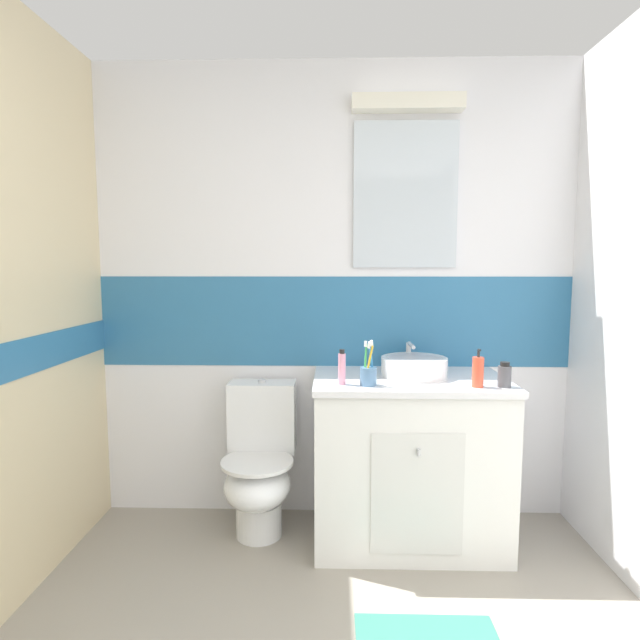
{
  "coord_description": "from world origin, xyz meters",
  "views": [
    {
      "loc": [
        -0.0,
        -0.4,
        1.4
      ],
      "look_at": [
        -0.06,
        1.79,
        1.17
      ],
      "focal_mm": 28.43,
      "sensor_mm": 36.0,
      "label": 1
    }
  ],
  "objects_px": {
    "toothbrush_cup": "(369,374)",
    "soap_dispenser": "(479,372)",
    "toilet": "(260,465)",
    "sink_basin": "(415,366)",
    "toothpaste_tube_upright": "(343,368)",
    "lotion_bottle_short": "(505,375)"
  },
  "relations": [
    {
      "from": "toothbrush_cup",
      "to": "soap_dispenser",
      "type": "height_order",
      "value": "toothbrush_cup"
    },
    {
      "from": "toilet",
      "to": "toothbrush_cup",
      "type": "xyz_separation_m",
      "value": [
        0.55,
        -0.23,
        0.54
      ]
    },
    {
      "from": "sink_basin",
      "to": "toilet",
      "type": "distance_m",
      "value": 0.96
    },
    {
      "from": "toilet",
      "to": "toothbrush_cup",
      "type": "relative_size",
      "value": 3.73
    },
    {
      "from": "toilet",
      "to": "toothpaste_tube_upright",
      "type": "relative_size",
      "value": 4.74
    },
    {
      "from": "sink_basin",
      "to": "toothpaste_tube_upright",
      "type": "height_order",
      "value": "toothpaste_tube_upright"
    },
    {
      "from": "soap_dispenser",
      "to": "lotion_bottle_short",
      "type": "xyz_separation_m",
      "value": [
        0.12,
        0.0,
        -0.02
      ]
    },
    {
      "from": "lotion_bottle_short",
      "to": "soap_dispenser",
      "type": "bearing_deg",
      "value": -177.74
    },
    {
      "from": "soap_dispenser",
      "to": "lotion_bottle_short",
      "type": "height_order",
      "value": "soap_dispenser"
    },
    {
      "from": "toilet",
      "to": "toothpaste_tube_upright",
      "type": "xyz_separation_m",
      "value": [
        0.43,
        -0.21,
        0.56
      ]
    },
    {
      "from": "sink_basin",
      "to": "soap_dispenser",
      "type": "bearing_deg",
      "value": -42.62
    },
    {
      "from": "sink_basin",
      "to": "lotion_bottle_short",
      "type": "relative_size",
      "value": 3.22
    },
    {
      "from": "sink_basin",
      "to": "lotion_bottle_short",
      "type": "xyz_separation_m",
      "value": [
        0.38,
        -0.23,
        0.0
      ]
    },
    {
      "from": "sink_basin",
      "to": "toothbrush_cup",
      "type": "xyz_separation_m",
      "value": [
        -0.25,
        -0.22,
        0.0
      ]
    },
    {
      "from": "sink_basin",
      "to": "toothbrush_cup",
      "type": "height_order",
      "value": "toothbrush_cup"
    },
    {
      "from": "toilet",
      "to": "lotion_bottle_short",
      "type": "height_order",
      "value": "lotion_bottle_short"
    },
    {
      "from": "toilet",
      "to": "toothbrush_cup",
      "type": "distance_m",
      "value": 0.8
    },
    {
      "from": "lotion_bottle_short",
      "to": "toilet",
      "type": "bearing_deg",
      "value": 168.51
    },
    {
      "from": "soap_dispenser",
      "to": "sink_basin",
      "type": "bearing_deg",
      "value": 137.38
    },
    {
      "from": "toilet",
      "to": "lotion_bottle_short",
      "type": "distance_m",
      "value": 1.32
    },
    {
      "from": "toothbrush_cup",
      "to": "lotion_bottle_short",
      "type": "height_order",
      "value": "toothbrush_cup"
    },
    {
      "from": "toothbrush_cup",
      "to": "toothpaste_tube_upright",
      "type": "relative_size",
      "value": 1.27
    }
  ]
}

